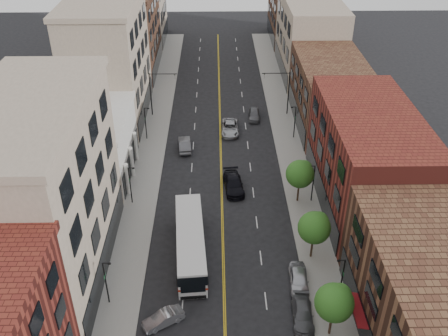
{
  "coord_description": "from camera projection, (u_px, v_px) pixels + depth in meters",
  "views": [
    {
      "loc": [
        -0.63,
        -25.41,
        36.6
      ],
      "look_at": [
        0.25,
        24.0,
        5.0
      ],
      "focal_mm": 40.0,
      "sensor_mm": 36.0,
      "label": 1
    }
  ],
  "objects": [
    {
      "name": "sidewalk_left",
      "position": [
        150.0,
        156.0,
        70.42
      ],
      "size": [
        4.0,
        110.0,
        0.15
      ],
      "primitive_type": "cube",
      "color": "gray",
      "rests_on": "ground"
    },
    {
      "name": "car_lane_a",
      "position": [
        233.0,
        184.0,
        63.27
      ],
      "size": [
        2.91,
        5.9,
        1.65
      ],
      "primitive_type": "imported",
      "rotation": [
        0.0,
        0.0,
        0.11
      ],
      "color": "black",
      "rests_on": "ground"
    },
    {
      "name": "car_parked_mid",
      "position": [
        303.0,
        314.0,
        45.76
      ],
      "size": [
        2.13,
        4.71,
        1.34
      ],
      "primitive_type": "imported",
      "rotation": [
        0.0,
        0.0,
        -0.06
      ],
      "color": "#4C4D51",
      "rests_on": "ground"
    },
    {
      "name": "signal_mast_left",
      "position": [
        155.0,
        89.0,
        78.91
      ],
      "size": [
        4.49,
        0.18,
        7.2
      ],
      "color": "black",
      "rests_on": "sidewalk_left"
    },
    {
      "name": "lamp_r_2",
      "position": [
        313.0,
        181.0,
        59.91
      ],
      "size": [
        0.81,
        0.55,
        5.05
      ],
      "color": "black",
      "rests_on": "sidewalk_right"
    },
    {
      "name": "tree_r_3",
      "position": [
        301.0,
        173.0,
        59.33
      ],
      "size": [
        3.4,
        3.4,
        5.59
      ],
      "color": "black",
      "rests_on": "sidewalk_right"
    },
    {
      "name": "bldg_l_far_b",
      "position": [
        129.0,
        32.0,
        94.12
      ],
      "size": [
        10.0,
        20.0,
        15.0
      ],
      "primitive_type": "cube",
      "color": "#502E20",
      "rests_on": "ground"
    },
    {
      "name": "bldg_l_far_a",
      "position": [
        109.0,
        63.0,
        76.46
      ],
      "size": [
        10.0,
        20.0,
        18.0
      ],
      "primitive_type": "cube",
      "color": "gray",
      "rests_on": "ground"
    },
    {
      "name": "bldg_r_mid",
      "position": [
        367.0,
        159.0,
        58.37
      ],
      "size": [
        10.0,
        22.0,
        12.0
      ],
      "primitive_type": "cube",
      "color": "maroon",
      "rests_on": "ground"
    },
    {
      "name": "bldg_r_far_c",
      "position": [
        294.0,
        15.0,
        110.87
      ],
      "size": [
        10.0,
        18.0,
        11.0
      ],
      "primitive_type": "cube",
      "color": "#502E20",
      "rests_on": "ground"
    },
    {
      "name": "bldg_r_far_b",
      "position": [
        309.0,
        37.0,
        93.21
      ],
      "size": [
        10.0,
        22.0,
        14.0
      ],
      "primitive_type": "cube",
      "color": "gray",
      "rests_on": "ground"
    },
    {
      "name": "bldg_l_white",
      "position": [
        91.0,
        147.0,
        64.84
      ],
      "size": [
        10.0,
        14.0,
        8.0
      ],
      "primitive_type": "cube",
      "color": "silver",
      "rests_on": "ground"
    },
    {
      "name": "bldg_r_far_a",
      "position": [
        330.0,
        93.0,
        76.6
      ],
      "size": [
        10.0,
        20.0,
        10.0
      ],
      "primitive_type": "cube",
      "color": "#502E20",
      "rests_on": "ground"
    },
    {
      "name": "tree_r_1",
      "position": [
        335.0,
        301.0,
        42.48
      ],
      "size": [
        3.4,
        3.4,
        5.59
      ],
      "color": "black",
      "rests_on": "sidewalk_right"
    },
    {
      "name": "car_parked_far",
      "position": [
        299.0,
        279.0,
        49.27
      ],
      "size": [
        2.1,
        4.66,
        1.56
      ],
      "primitive_type": "imported",
      "rotation": [
        0.0,
        0.0,
        -0.06
      ],
      "color": "silver",
      "rests_on": "ground"
    },
    {
      "name": "city_bus",
      "position": [
        190.0,
        241.0,
        52.31
      ],
      "size": [
        3.88,
        13.18,
        3.34
      ],
      "rotation": [
        0.0,
        0.0,
        0.08
      ],
      "color": "silver",
      "rests_on": "ground"
    },
    {
      "name": "signal_mast_right",
      "position": [
        284.0,
        88.0,
        79.22
      ],
      "size": [
        4.49,
        0.18,
        7.2
      ],
      "color": "black",
      "rests_on": "sidewalk_right"
    },
    {
      "name": "tree_r_2",
      "position": [
        315.0,
        227.0,
        50.9
      ],
      "size": [
        3.4,
        3.4,
        5.59
      ],
      "color": "black",
      "rests_on": "sidewalk_right"
    },
    {
      "name": "lamp_r_3",
      "position": [
        295.0,
        120.0,
        73.39
      ],
      "size": [
        0.81,
        0.55,
        5.05
      ],
      "color": "black",
      "rests_on": "sidewalk_right"
    },
    {
      "name": "sidewalk_right",
      "position": [
        291.0,
        155.0,
        70.72
      ],
      "size": [
        4.0,
        110.0,
        0.15
      ],
      "primitive_type": "cube",
      "color": "gray",
      "rests_on": "ground"
    },
    {
      "name": "car_lane_c",
      "position": [
        254.0,
        114.0,
        80.01
      ],
      "size": [
        2.06,
        4.54,
        1.51
      ],
      "primitive_type": "imported",
      "rotation": [
        0.0,
        0.0,
        -0.06
      ],
      "color": "#57585D",
      "rests_on": "ground"
    },
    {
      "name": "lamp_l_1",
      "position": [
        106.0,
        281.0,
        46.11
      ],
      "size": [
        0.81,
        0.55,
        5.05
      ],
      "color": "black",
      "rests_on": "sidewalk_left"
    },
    {
      "name": "lamp_l_3",
      "position": [
        146.0,
        122.0,
        73.06
      ],
      "size": [
        0.81,
        0.55,
        5.05
      ],
      "color": "black",
      "rests_on": "sidewalk_left"
    },
    {
      "name": "lamp_r_1",
      "position": [
        342.0,
        278.0,
        46.44
      ],
      "size": [
        0.81,
        0.55,
        5.05
      ],
      "color": "black",
      "rests_on": "sidewalk_right"
    },
    {
      "name": "car_lane_behind",
      "position": [
        185.0,
        144.0,
        71.79
      ],
      "size": [
        2.14,
        4.94,
        1.58
      ],
      "primitive_type": "imported",
      "rotation": [
        0.0,
        0.0,
        3.24
      ],
      "color": "#525358",
      "rests_on": "ground"
    },
    {
      "name": "bldg_l_tanoffice",
      "position": [
        43.0,
        197.0,
        46.98
      ],
      "size": [
        10.0,
        22.0,
        18.0
      ],
      "primitive_type": "cube",
      "color": "gray",
      "rests_on": "ground"
    },
    {
      "name": "car_angle_b",
      "position": [
        163.0,
        319.0,
        45.31
      ],
      "size": [
        4.04,
        3.13,
        1.28
      ],
      "primitive_type": "imported",
      "rotation": [
        0.0,
        0.0,
        -1.04
      ],
      "color": "#B6B8BF",
      "rests_on": "ground"
    },
    {
      "name": "bldg_r_near",
      "position": [
        445.0,
        332.0,
        38.69
      ],
      "size": [
        10.0,
        26.0,
        10.0
      ],
      "primitive_type": "cube",
      "color": "#502E20",
      "rests_on": "ground"
    },
    {
      "name": "car_lane_b",
      "position": [
        230.0,
        128.0,
        76.1
      ],
      "size": [
        2.75,
        5.72,
        1.57
      ],
      "primitive_type": "imported",
      "rotation": [
        0.0,
        0.0,
        -0.03
      ],
      "color": "#A3A5AB",
      "rests_on": "ground"
    },
    {
      "name": "lamp_l_2",
      "position": [
        130.0,
        183.0,
        59.58
      ],
      "size": [
        0.81,
        0.55,
        5.05
      ],
      "color": "black",
      "rests_on": "sidewalk_left"
    }
  ]
}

